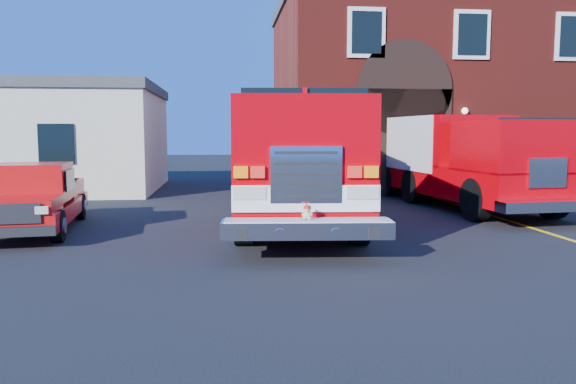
{
  "coord_description": "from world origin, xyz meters",
  "views": [
    {
      "loc": [
        -1.15,
        -11.42,
        2.39
      ],
      "look_at": [
        0.0,
        -1.2,
        1.3
      ],
      "focal_mm": 35.0,
      "sensor_mm": 36.0,
      "label": 1
    }
  ],
  "objects": [
    {
      "name": "ground",
      "position": [
        0.0,
        0.0,
        0.0
      ],
      "size": [
        100.0,
        100.0,
        0.0
      ],
      "primitive_type": "plane",
      "color": "black",
      "rests_on": "ground"
    },
    {
      "name": "parking_stripe_far",
      "position": [
        6.5,
        7.0,
        0.0
      ],
      "size": [
        0.12,
        3.0,
        0.01
      ],
      "primitive_type": "cube",
      "color": "yellow",
      "rests_on": "ground"
    },
    {
      "name": "parking_stripe_mid",
      "position": [
        6.5,
        4.0,
        0.0
      ],
      "size": [
        0.12,
        3.0,
        0.01
      ],
      "primitive_type": "cube",
      "color": "yellow",
      "rests_on": "ground"
    },
    {
      "name": "secondary_truck",
      "position": [
        6.46,
        6.11,
        1.6
      ],
      "size": [
        3.61,
        9.25,
        2.93
      ],
      "color": "black",
      "rests_on": "ground"
    },
    {
      "name": "parking_stripe_near",
      "position": [
        6.5,
        1.0,
        0.0
      ],
      "size": [
        0.12,
        3.0,
        0.01
      ],
      "primitive_type": "cube",
      "color": "yellow",
      "rests_on": "ground"
    },
    {
      "name": "pickup_truck",
      "position": [
        -5.76,
        2.72,
        0.79
      ],
      "size": [
        2.33,
        5.23,
        1.66
      ],
      "color": "black",
      "rests_on": "ground"
    },
    {
      "name": "side_building",
      "position": [
        -9.0,
        13.0,
        2.2
      ],
      "size": [
        10.2,
        8.2,
        4.35
      ],
      "color": "beige",
      "rests_on": "ground"
    },
    {
      "name": "fire_station",
      "position": [
        8.99,
        13.98,
        4.25
      ],
      "size": [
        15.2,
        10.2,
        8.45
      ],
      "color": "maroon",
      "rests_on": "ground"
    },
    {
      "name": "fire_engine",
      "position": [
        0.75,
        3.87,
        1.7
      ],
      "size": [
        3.78,
        10.84,
        3.28
      ],
      "color": "black",
      "rests_on": "ground"
    }
  ]
}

